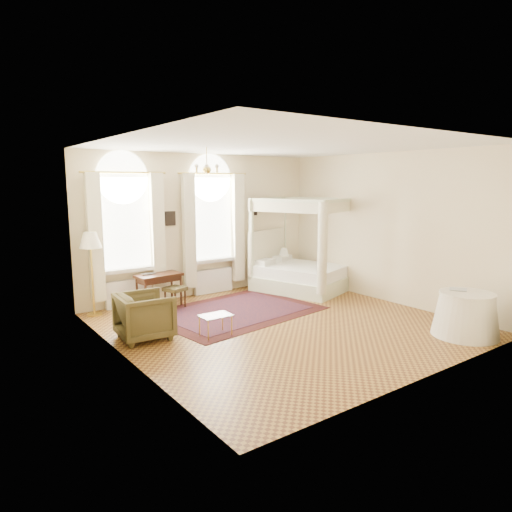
{
  "coord_description": "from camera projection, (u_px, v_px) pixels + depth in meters",
  "views": [
    {
      "loc": [
        -5.28,
        -6.42,
        2.65
      ],
      "look_at": [
        -0.33,
        0.4,
        1.28
      ],
      "focal_mm": 32.0,
      "sensor_mm": 36.0,
      "label": 1
    }
  ],
  "objects": [
    {
      "name": "nightstand",
      "position": [
        284.0,
        273.0,
        12.03
      ],
      "size": [
        0.44,
        0.41,
        0.55
      ],
      "primitive_type": "cube",
      "rotation": [
        0.0,
        0.0,
        -0.18
      ],
      "color": "#351C0E",
      "rests_on": "ground"
    },
    {
      "name": "laptop",
      "position": [
        148.0,
        274.0,
        9.69
      ],
      "size": [
        0.33,
        0.22,
        0.02
      ],
      "primitive_type": "imported",
      "rotation": [
        0.0,
        0.0,
        3.08
      ],
      "color": "black",
      "rests_on": "writing_desk"
    },
    {
      "name": "writing_desk",
      "position": [
        159.0,
        279.0,
        9.72
      ],
      "size": [
        1.0,
        0.58,
        0.72
      ],
      "color": "#351C0E",
      "rests_on": "ground"
    },
    {
      "name": "oriental_rug",
      "position": [
        235.0,
        311.0,
        9.45
      ],
      "size": [
        3.63,
        2.82,
        0.01
      ],
      "color": "#3D110E",
      "rests_on": "ground"
    },
    {
      "name": "floor_lamp",
      "position": [
        90.0,
        244.0,
        8.98
      ],
      "size": [
        0.43,
        0.43,
        1.69
      ],
      "color": "gold",
      "rests_on": "ground"
    },
    {
      "name": "room_walls",
      "position": [
        284.0,
        219.0,
        8.3
      ],
      "size": [
        6.0,
        6.0,
        6.0
      ],
      "color": "#F8EABD",
      "rests_on": "ground"
    },
    {
      "name": "coffee_table",
      "position": [
        216.0,
        317.0,
        7.92
      ],
      "size": [
        0.54,
        0.38,
        0.37
      ],
      "color": "silver",
      "rests_on": "ground"
    },
    {
      "name": "window_right",
      "position": [
        213.0,
        232.0,
        10.79
      ],
      "size": [
        1.62,
        0.27,
        3.29
      ],
      "color": "white",
      "rests_on": "room_walls"
    },
    {
      "name": "armchair",
      "position": [
        145.0,
        316.0,
        7.76
      ],
      "size": [
        0.93,
        0.91,
        0.8
      ],
      "primitive_type": "imported",
      "rotation": [
        0.0,
        0.0,
        1.51
      ],
      "color": "#433A1C",
      "rests_on": "ground"
    },
    {
      "name": "canopy_bed",
      "position": [
        301.0,
        270.0,
        11.25
      ],
      "size": [
        2.27,
        2.51,
        2.27
      ],
      "color": "beige",
      "rests_on": "ground"
    },
    {
      "name": "side_table",
      "position": [
        466.0,
        314.0,
        7.92
      ],
      "size": [
        1.13,
        1.13,
        0.77
      ],
      "color": "white",
      "rests_on": "ground"
    },
    {
      "name": "nightstand_lamp",
      "position": [
        284.0,
        253.0,
        11.99
      ],
      "size": [
        0.27,
        0.27,
        0.39
      ],
      "color": "gold",
      "rests_on": "nightstand"
    },
    {
      "name": "book",
      "position": [
        458.0,
        291.0,
        7.94
      ],
      "size": [
        0.32,
        0.35,
        0.03
      ],
      "primitive_type": "imported",
      "rotation": [
        0.0,
        0.0,
        0.51
      ],
      "color": "black",
      "rests_on": "side_table"
    },
    {
      "name": "chandelier",
      "position": [
        207.0,
        168.0,
        8.59
      ],
      "size": [
        0.51,
        0.45,
        0.5
      ],
      "color": "gold",
      "rests_on": "room_walls"
    },
    {
      "name": "ground",
      "position": [
        283.0,
        324.0,
        8.62
      ],
      "size": [
        6.0,
        6.0,
        0.0
      ],
      "primitive_type": "plane",
      "color": "olive",
      "rests_on": "ground"
    },
    {
      "name": "wall_pictures",
      "position": [
        206.0,
        215.0,
        10.74
      ],
      "size": [
        2.54,
        0.03,
        0.39
      ],
      "color": "black",
      "rests_on": "room_walls"
    },
    {
      "name": "stool",
      "position": [
        175.0,
        291.0,
        9.68
      ],
      "size": [
        0.5,
        0.5,
        0.45
      ],
      "color": "#3F3A1B",
      "rests_on": "ground"
    },
    {
      "name": "window_left",
      "position": [
        127.0,
        238.0,
        9.57
      ],
      "size": [
        1.62,
        0.27,
        3.29
      ],
      "color": "white",
      "rests_on": "room_walls"
    }
  ]
}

